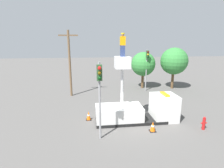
{
  "coord_description": "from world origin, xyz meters",
  "views": [
    {
      "loc": [
        -3.21,
        -13.26,
        6.52
      ],
      "look_at": [
        -1.71,
        -1.2,
        3.55
      ],
      "focal_mm": 28.0,
      "sensor_mm": 36.0,
      "label": 1
    }
  ],
  "objects": [
    {
      "name": "fire_hydrant",
      "position": [
        5.17,
        -2.13,
        0.51
      ],
      "size": [
        0.46,
        0.22,
        1.03
      ],
      "color": "red",
      "rests_on": "ground"
    },
    {
      "name": "traffic_cone_rear",
      "position": [
        -3.49,
        0.64,
        0.37
      ],
      "size": [
        0.45,
        0.45,
        0.77
      ],
      "color": "black",
      "rests_on": "ground"
    },
    {
      "name": "ground_plane",
      "position": [
        0.0,
        0.0,
        0.0
      ],
      "size": [
        120.0,
        120.0,
        0.0
      ],
      "primitive_type": "plane",
      "color": "#565451"
    },
    {
      "name": "worker",
      "position": [
        -0.75,
        0.0,
        6.26
      ],
      "size": [
        0.4,
        0.26,
        1.75
      ],
      "color": "navy",
      "rests_on": "bucket_truck"
    },
    {
      "name": "bucket_truck",
      "position": [
        0.61,
        0.0,
        0.99
      ],
      "size": [
        6.77,
        2.1,
        5.39
      ],
      "color": "black",
      "rests_on": "ground"
    },
    {
      "name": "traffic_light_pole",
      "position": [
        -2.67,
        -2.54,
        3.74
      ],
      "size": [
        0.34,
        0.57,
        5.29
      ],
      "color": "gray",
      "rests_on": "ground"
    },
    {
      "name": "utility_pole",
      "position": [
        -5.63,
        7.84,
        4.22
      ],
      "size": [
        2.2,
        0.26,
        7.79
      ],
      "color": "brown",
      "rests_on": "ground"
    },
    {
      "name": "tree_right_bg",
      "position": [
        8.25,
        9.59,
        3.86
      ],
      "size": [
        3.69,
        3.69,
        5.72
      ],
      "color": "brown",
      "rests_on": "ground"
    },
    {
      "name": "tree_left_bg",
      "position": [
        4.13,
        10.37,
        3.42
      ],
      "size": [
        3.35,
        3.35,
        5.11
      ],
      "color": "brown",
      "rests_on": "ground"
    },
    {
      "name": "traffic_cone_curbside",
      "position": [
        1.25,
        -1.91,
        0.37
      ],
      "size": [
        0.48,
        0.48,
        0.77
      ],
      "color": "black",
      "rests_on": "ground"
    },
    {
      "name": "traffic_light_across",
      "position": [
        4.11,
        8.72,
        3.91
      ],
      "size": [
        0.34,
        0.57,
        5.54
      ],
      "color": "gray",
      "rests_on": "ground"
    }
  ]
}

